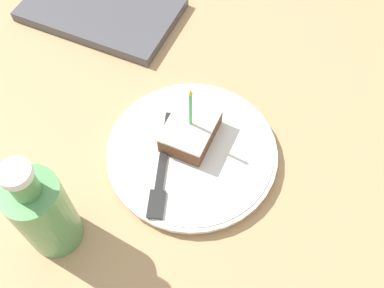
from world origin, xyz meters
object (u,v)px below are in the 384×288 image
object	(u,v)px
plate	(192,153)
cake_slice	(191,130)
bottle	(43,212)
marble_board	(101,9)
fork	(161,170)

from	to	relation	value
plate	cake_slice	xyz separation A→B (m)	(0.01, -0.02, 0.03)
cake_slice	bottle	bearing A→B (deg)	62.76
bottle	marble_board	size ratio (longest dim) A/B	0.65
fork	bottle	xyz separation A→B (m)	(0.10, 0.15, 0.06)
plate	marble_board	world-z (taller)	same
cake_slice	bottle	xyz separation A→B (m)	(0.11, 0.22, 0.04)
marble_board	bottle	bearing A→B (deg)	111.96
plate	cake_slice	world-z (taller)	cake_slice
plate	fork	bearing A→B (deg)	62.07
bottle	fork	bearing A→B (deg)	-123.99
plate	marble_board	size ratio (longest dim) A/B	0.91
cake_slice	fork	xyz separation A→B (m)	(0.02, 0.08, -0.02)
plate	marble_board	bearing A→B (deg)	-37.47
plate	fork	xyz separation A→B (m)	(0.03, 0.05, 0.01)
fork	bottle	bearing A→B (deg)	56.01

